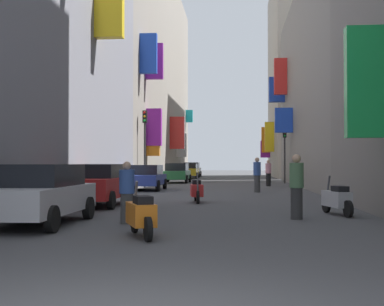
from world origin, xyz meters
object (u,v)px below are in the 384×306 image
(scooter_silver, at_px, (337,199))
(traffic_light_near_corner, at_px, (145,136))
(parked_car_white, at_px, (192,169))
(parked_car_green, at_px, (177,172))
(parked_car_silver, at_px, (40,193))
(pedestrian_near_right, at_px, (297,187))
(scooter_orange, at_px, (141,214))
(pedestrian_crossing, at_px, (257,175))
(pedestrian_near_left, at_px, (127,193))
(scooter_red, at_px, (197,190))
(parked_car_red, at_px, (96,184))
(pedestrian_mid_street, at_px, (268,173))
(parked_car_blue, at_px, (146,177))
(parked_car_yellow, at_px, (188,170))
(traffic_light_far_corner, at_px, (285,145))

(scooter_silver, distance_m, traffic_light_near_corner, 18.42)
(parked_car_white, bearing_deg, parked_car_green, -89.14)
(parked_car_silver, distance_m, scooter_silver, 8.27)
(pedestrian_near_right, bearing_deg, scooter_orange, -134.89)
(pedestrian_crossing, bearing_deg, pedestrian_near_left, -105.21)
(parked_car_silver, height_order, parked_car_white, parked_car_white)
(scooter_red, bearing_deg, parked_car_red, -153.06)
(parked_car_white, xyz_separation_m, pedestrian_near_right, (6.35, -41.35, 0.07))
(pedestrian_mid_street, bearing_deg, pedestrian_near_right, -91.39)
(scooter_orange, bearing_deg, parked_car_blue, 99.64)
(pedestrian_near_left, height_order, pedestrian_mid_street, pedestrian_mid_street)
(scooter_silver, height_order, traffic_light_near_corner, traffic_light_near_corner)
(parked_car_yellow, distance_m, traffic_light_near_corner, 19.03)
(parked_car_yellow, height_order, scooter_red, parked_car_yellow)
(parked_car_yellow, xyz_separation_m, parked_car_blue, (-0.33, -21.91, -0.03))
(pedestrian_crossing, relative_size, pedestrian_near_left, 1.16)
(parked_car_silver, bearing_deg, scooter_silver, 21.12)
(parked_car_blue, height_order, pedestrian_near_right, pedestrian_near_right)
(parked_car_white, height_order, pedestrian_crossing, pedestrian_crossing)
(pedestrian_near_right, distance_m, traffic_light_near_corner, 18.94)
(parked_car_blue, bearing_deg, scooter_red, -68.18)
(scooter_red, height_order, pedestrian_mid_street, pedestrian_mid_street)
(parked_car_red, bearing_deg, scooter_orange, -67.96)
(pedestrian_crossing, bearing_deg, pedestrian_near_right, -87.57)
(parked_car_blue, xyz_separation_m, traffic_light_near_corner, (-0.62, 3.06, 2.46))
(pedestrian_crossing, bearing_deg, traffic_light_near_corner, 144.78)
(pedestrian_crossing, distance_m, traffic_light_near_corner, 8.49)
(pedestrian_mid_street, bearing_deg, parked_car_green, 140.97)
(pedestrian_crossing, xyz_separation_m, pedestrian_mid_street, (1.02, 7.12, -0.05))
(parked_car_silver, relative_size, scooter_silver, 2.15)
(pedestrian_near_left, bearing_deg, parked_car_blue, 98.23)
(scooter_orange, height_order, pedestrian_mid_street, pedestrian_mid_street)
(pedestrian_near_left, relative_size, traffic_light_far_corner, 0.38)
(pedestrian_near_left, xyz_separation_m, pedestrian_near_right, (4.34, 1.33, 0.11))
(parked_car_blue, relative_size, scooter_orange, 2.28)
(pedestrian_near_left, bearing_deg, pedestrian_mid_street, 77.14)
(parked_car_white, bearing_deg, pedestrian_mid_street, -72.43)
(parked_car_blue, bearing_deg, pedestrian_crossing, -15.24)
(traffic_light_far_corner, bearing_deg, pedestrian_near_right, -94.58)
(parked_car_green, height_order, pedestrian_near_left, pedestrian_near_left)
(scooter_orange, distance_m, traffic_light_near_corner, 21.42)
(scooter_orange, bearing_deg, parked_car_silver, 147.10)
(scooter_silver, xyz_separation_m, pedestrian_near_right, (-1.30, -1.25, 0.41))
(parked_car_blue, height_order, scooter_orange, parked_car_blue)
(parked_car_green, height_order, parked_car_red, parked_car_green)
(parked_car_green, xyz_separation_m, scooter_red, (3.00, -19.51, -0.31))
(scooter_orange, bearing_deg, parked_car_green, 95.08)
(parked_car_blue, distance_m, pedestrian_near_left, 15.78)
(parked_car_red, xyz_separation_m, pedestrian_near_right, (6.56, -3.84, 0.10))
(scooter_silver, distance_m, scooter_red, 6.19)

